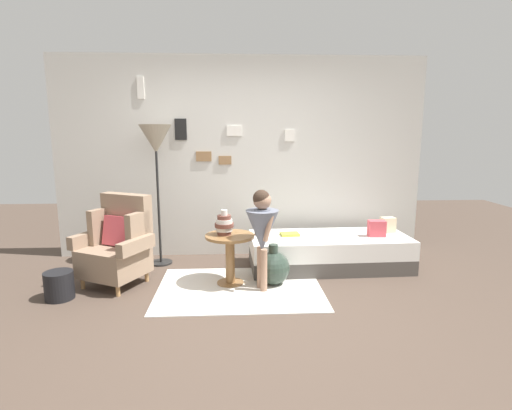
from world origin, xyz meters
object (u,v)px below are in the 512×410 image
at_px(demijohn_near, 273,268).
at_px(vase_striped, 224,224).
at_px(book_on_daybed, 290,234).
at_px(magazine_basket, 59,285).
at_px(floor_lamp, 156,144).
at_px(armchair, 118,244).
at_px(daybed, 329,252).
at_px(person_child, 262,227).
at_px(side_table, 230,249).

bearing_deg(demijohn_near, vase_striped, 175.48).
height_order(book_on_daybed, magazine_basket, book_on_daybed).
relative_size(book_on_daybed, magazine_basket, 0.79).
bearing_deg(floor_lamp, vase_striped, -41.60).
bearing_deg(floor_lamp, armchair, -117.05).
bearing_deg(book_on_daybed, daybed, -4.68).
xyz_separation_m(person_child, magazine_basket, (-2.03, -0.13, -0.54)).
bearing_deg(person_child, side_table, 151.29).
bearing_deg(demijohn_near, side_table, 175.98).
xyz_separation_m(side_table, person_child, (0.33, -0.18, 0.28)).
distance_m(armchair, vase_striped, 1.18).
bearing_deg(armchair, floor_lamp, 62.95).
distance_m(armchair, person_child, 1.59).
bearing_deg(daybed, book_on_daybed, 175.32).
xyz_separation_m(side_table, vase_striped, (-0.06, 0.01, 0.28)).
height_order(daybed, magazine_basket, daybed).
bearing_deg(daybed, floor_lamp, 172.89).
bearing_deg(vase_striped, person_child, -26.01).
relative_size(side_table, magazine_basket, 1.98).
height_order(armchair, vase_striped, armchair).
relative_size(vase_striped, floor_lamp, 0.16).
xyz_separation_m(demijohn_near, magazine_basket, (-2.16, -0.28, -0.05)).
height_order(side_table, magazine_basket, side_table).
bearing_deg(side_table, demijohn_near, -4.02).
xyz_separation_m(side_table, demijohn_near, (0.47, -0.03, -0.20)).
xyz_separation_m(vase_striped, demijohn_near, (0.52, -0.04, -0.48)).
xyz_separation_m(side_table, magazine_basket, (-1.69, -0.31, -0.25)).
height_order(floor_lamp, person_child, floor_lamp).
bearing_deg(magazine_basket, armchair, 40.32).
bearing_deg(daybed, demijohn_near, -144.85).
relative_size(daybed, side_table, 3.47).
bearing_deg(vase_striped, side_table, -8.39).
height_order(floor_lamp, demijohn_near, floor_lamp).
bearing_deg(book_on_daybed, person_child, -118.57).
bearing_deg(magazine_basket, vase_striped, 11.02).
bearing_deg(side_table, vase_striped, 171.61).
bearing_deg(vase_striped, magazine_basket, -168.98).
bearing_deg(armchair, demijohn_near, -4.39).
bearing_deg(daybed, magazine_basket, -164.67).
bearing_deg(floor_lamp, daybed, -7.11).
xyz_separation_m(floor_lamp, magazine_basket, (-0.81, -1.05, -1.35)).
bearing_deg(vase_striped, book_on_daybed, 33.43).
xyz_separation_m(daybed, magazine_basket, (-2.89, -0.79, -0.06)).
height_order(floor_lamp, magazine_basket, floor_lamp).
bearing_deg(person_child, demijohn_near, 48.99).
relative_size(daybed, book_on_daybed, 8.75).
bearing_deg(vase_striped, armchair, 175.66).
xyz_separation_m(armchair, daybed, (2.41, 0.39, -0.24)).
xyz_separation_m(vase_striped, magazine_basket, (-1.63, -0.32, -0.53)).
xyz_separation_m(daybed, book_on_daybed, (-0.48, 0.04, 0.22)).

